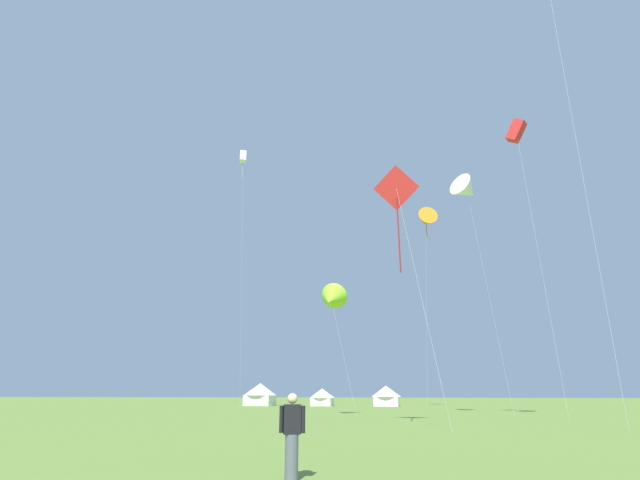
# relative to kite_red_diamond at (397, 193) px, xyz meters

# --- Properties ---
(kite_red_diamond) EXTENTS (3.38, 2.69, 14.92)m
(kite_red_diamond) POSITION_rel_kite_red_diamond_xyz_m (0.00, 0.00, 0.00)
(kite_red_diamond) COLOR red
(kite_red_diamond) RESTS_ON ground
(kite_orange_delta) EXTENTS (3.37, 4.12, 26.69)m
(kite_orange_delta) POSITION_rel_kite_red_diamond_xyz_m (3.09, 37.33, 11.86)
(kite_orange_delta) COLOR orange
(kite_orange_delta) RESTS_ON ground
(kite_white_box) EXTENTS (2.90, 2.46, 38.25)m
(kite_white_box) POSITION_rel_kite_red_diamond_xyz_m (-24.33, 35.94, 23.85)
(kite_white_box) COLOR white
(kite_white_box) RESTS_ON ground
(kite_white_delta) EXTENTS (3.47, 3.48, 20.78)m
(kite_white_delta) POSITION_rel_kite_red_diamond_xyz_m (6.00, 14.56, 6.11)
(kite_white_delta) COLOR white
(kite_white_delta) RESTS_ON ground
(kite_red_box) EXTENTS (1.92, 2.84, 23.73)m
(kite_red_box) POSITION_rel_kite_red_diamond_xyz_m (9.98, 10.77, 9.45)
(kite_red_box) COLOR red
(kite_red_box) RESTS_ON ground
(kite_lime_delta) EXTENTS (3.29, 2.99, 10.60)m
(kite_lime_delta) POSITION_rel_kite_red_diamond_xyz_m (-6.08, 11.54, -4.08)
(kite_lime_delta) COLOR #99DB2D
(kite_lime_delta) RESTS_ON ground
(person_spectator) EXTENTS (0.57, 0.33, 1.73)m
(person_spectator) POSITION_rel_kite_red_diamond_xyz_m (-2.13, -15.95, -12.39)
(person_spectator) COLOR #565B66
(person_spectator) RESTS_ON ground
(festival_tent_left) EXTENTS (4.80, 4.80, 3.12)m
(festival_tent_left) POSITION_rel_kite_red_diamond_xyz_m (-22.22, 42.58, -11.51)
(festival_tent_left) COLOR white
(festival_tent_left) RESTS_ON ground
(festival_tent_center) EXTENTS (3.63, 3.63, 2.36)m
(festival_tent_center) POSITION_rel_kite_red_diamond_xyz_m (-12.94, 42.58, -11.94)
(festival_tent_center) COLOR white
(festival_tent_center) RESTS_ON ground
(festival_tent_right) EXTENTS (4.18, 4.18, 2.71)m
(festival_tent_right) POSITION_rel_kite_red_diamond_xyz_m (-3.87, 42.58, -11.74)
(festival_tent_right) COLOR white
(festival_tent_right) RESTS_ON ground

